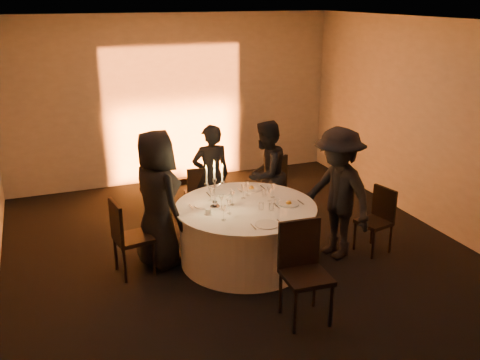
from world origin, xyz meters
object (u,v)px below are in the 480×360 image
object	(u,v)px
chair_left	(126,234)
candelabra	(215,191)
chair_back_left	(200,192)
guest_right	(337,194)
chair_right	(378,216)
guest_back_left	(211,176)
banquet_table	(246,233)
chair_front	(303,265)
guest_left	(157,199)
guest_back_right	(265,174)
coffee_cup	(208,212)
chair_back_right	(272,184)

from	to	relation	value
chair_left	candelabra	distance (m)	1.19
chair_back_left	guest_right	world-z (taller)	guest_right
chair_left	guest_right	xyz separation A→B (m)	(2.65, -0.47, 0.32)
chair_back_left	chair_right	distance (m)	2.60
guest_back_left	guest_right	xyz separation A→B (m)	(1.22, -1.51, 0.09)
banquet_table	chair_front	size ratio (longest dim) A/B	1.68
chair_left	guest_left	bearing A→B (deg)	-79.18
banquet_table	chair_back_left	size ratio (longest dim) A/B	1.98
guest_back_left	banquet_table	bearing A→B (deg)	94.86
chair_back_left	guest_back_left	distance (m)	0.33
banquet_table	guest_back_right	size ratio (longest dim) A/B	1.13
guest_right	banquet_table	bearing A→B (deg)	-116.57
chair_left	coffee_cup	xyz separation A→B (m)	(0.96, -0.27, 0.25)
chair_front	guest_left	bearing A→B (deg)	127.11
chair_back_right	guest_left	world-z (taller)	guest_left
candelabra	banquet_table	bearing A→B (deg)	-12.30
guest_left	banquet_table	bearing A→B (deg)	-125.81
chair_front	guest_right	distance (m)	1.56
chair_right	guest_back_right	world-z (taller)	guest_back_right
chair_right	guest_right	size ratio (longest dim) A/B	0.50
chair_right	guest_left	distance (m)	2.93
chair_back_left	guest_left	distance (m)	1.38
chair_right	candelabra	size ratio (longest dim) A/B	1.42
banquet_table	guest_left	xyz separation A→B (m)	(-1.05, 0.34, 0.50)
banquet_table	coffee_cup	bearing A→B (deg)	-171.60
chair_right	guest_left	xyz separation A→B (m)	(-2.82, 0.70, 0.39)
guest_left	candelabra	xyz separation A→B (m)	(0.67, -0.26, 0.10)
chair_left	coffee_cup	distance (m)	1.03
chair_back_left	chair_back_right	xyz separation A→B (m)	(1.09, -0.22, 0.05)
chair_front	coffee_cup	size ratio (longest dim) A/B	9.77
guest_left	chair_back_left	bearing A→B (deg)	-58.09
chair_back_left	chair_left	bearing A→B (deg)	49.40
chair_back_left	candelabra	xyz separation A→B (m)	(-0.19, -1.27, 0.48)
chair_left	guest_back_left	bearing A→B (deg)	-62.20
guest_left	guest_right	xyz separation A→B (m)	(2.22, -0.61, -0.01)
guest_back_right	chair_front	bearing A→B (deg)	39.66
chair_left	chair_back_left	bearing A→B (deg)	-56.13
chair_left	guest_back_right	bearing A→B (deg)	-78.59
chair_back_right	guest_left	size ratio (longest dim) A/B	0.56
coffee_cup	candelabra	bearing A→B (deg)	49.08
chair_back_right	chair_front	xyz separation A→B (m)	(-0.80, -2.52, 0.05)
guest_left	guest_right	size ratio (longest dim) A/B	1.01
banquet_table	chair_right	size ratio (longest dim) A/B	2.05
banquet_table	guest_left	size ratio (longest dim) A/B	1.02
chair_front	guest_left	xyz separation A→B (m)	(-1.15, 1.72, 0.27)
chair_right	chair_front	size ratio (longest dim) A/B	0.82
chair_front	coffee_cup	bearing A→B (deg)	118.76
chair_left	chair_right	xyz separation A→B (m)	(3.25, -0.55, -0.06)
guest_back_left	guest_back_right	world-z (taller)	guest_back_right
banquet_table	chair_back_left	world-z (taller)	chair_back_left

